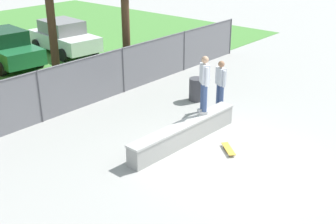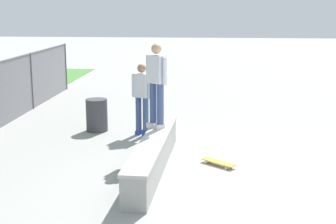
# 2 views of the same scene
# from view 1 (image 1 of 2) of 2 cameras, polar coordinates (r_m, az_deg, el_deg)

# --- Properties ---
(ground_plane) EXTENTS (80.00, 80.00, 0.00)m
(ground_plane) POSITION_cam_1_polar(r_m,az_deg,el_deg) (12.12, 8.83, -6.53)
(ground_plane) COLOR #9E9E99
(concrete_ledge) EXTENTS (4.32, 0.64, 0.64)m
(concrete_ledge) POSITION_cam_1_polar(r_m,az_deg,el_deg) (12.88, 2.18, -2.76)
(concrete_ledge) COLOR #999993
(concrete_ledge) RESTS_ON ground
(skateboarder) EXTENTS (0.43, 0.49, 1.82)m
(skateboarder) POSITION_cam_1_polar(r_m,az_deg,el_deg) (13.11, 4.79, 3.93)
(skateboarder) COLOR beige
(skateboarder) RESTS_ON concrete_ledge
(skateboard) EXTENTS (0.66, 0.74, 0.09)m
(skateboard) POSITION_cam_1_polar(r_m,az_deg,el_deg) (12.62, 7.96, -4.83)
(skateboard) COLOR gold
(skateboard) RESTS_ON ground
(chainlink_fence) EXTENTS (18.79, 0.07, 1.78)m
(chainlink_fence) POSITION_cam_1_polar(r_m,az_deg,el_deg) (15.63, -10.89, 4.13)
(chainlink_fence) COLOR #4C4C51
(chainlink_fence) RESTS_ON ground
(car_green) EXTENTS (2.33, 4.36, 1.66)m
(car_green) POSITION_cam_1_polar(r_m,az_deg,el_deg) (21.55, -20.58, 7.92)
(car_green) COLOR #1E6638
(car_green) RESTS_ON ground
(car_white) EXTENTS (2.33, 4.36, 1.66)m
(car_white) POSITION_cam_1_polar(r_m,az_deg,el_deg) (22.95, -13.56, 9.61)
(car_white) COLOR silver
(car_white) RESTS_ON ground
(bystander) EXTENTS (0.40, 0.54, 1.82)m
(bystander) POSITION_cam_1_polar(r_m,az_deg,el_deg) (14.98, 6.92, 3.71)
(bystander) COLOR #2647A5
(bystander) RESTS_ON ground
(trash_bin) EXTENTS (0.56, 0.56, 0.85)m
(trash_bin) POSITION_cam_1_polar(r_m,az_deg,el_deg) (16.09, 3.78, 3.00)
(trash_bin) COLOR #3F3F44
(trash_bin) RESTS_ON ground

